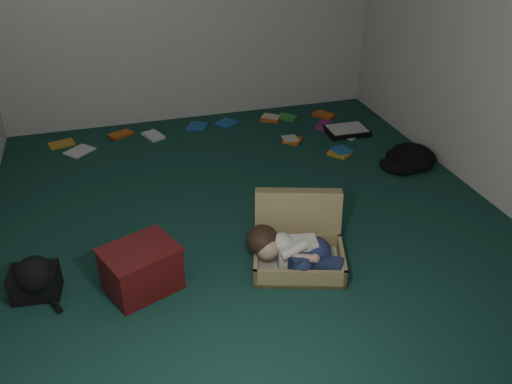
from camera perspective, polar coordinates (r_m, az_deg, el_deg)
floor at (r=4.28m, az=-0.57°, el=-3.08°), size 4.50×4.50×0.00m
wall_front at (r=1.86m, az=18.82°, el=-5.99°), size 4.50×0.00×4.50m
wall_right at (r=4.67m, az=24.53°, el=14.64°), size 0.00×4.50×4.50m
suitcase at (r=3.82m, az=4.48°, el=-5.26°), size 0.77×0.76×0.45m
person at (r=3.67m, az=3.95°, el=-6.15°), size 0.62×0.46×0.28m
maroon_bin at (r=3.61m, az=-11.98°, el=-7.91°), size 0.56×0.51×0.32m
backpack at (r=3.79m, az=-22.26°, el=-8.69°), size 0.40×0.34×0.22m
clothing_pile at (r=5.25m, az=15.30°, el=3.45°), size 0.49×0.41×0.15m
paper_tray at (r=5.84m, az=9.53°, el=6.40°), size 0.44×0.33×0.06m
book_scatter at (r=5.78m, az=-2.29°, el=6.33°), size 3.08×1.30×0.02m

